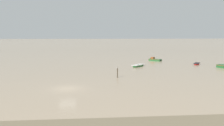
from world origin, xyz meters
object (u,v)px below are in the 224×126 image
object	(u,v)px
mooring_post_near	(117,73)
rowboat_moored_4	(197,64)
rowboat_moored_1	(138,66)
motorboat_moored_1	(153,60)

from	to	relation	value
mooring_post_near	rowboat_moored_4	bearing A→B (deg)	35.65
rowboat_moored_1	rowboat_moored_4	bearing A→B (deg)	-38.00
motorboat_moored_1	mooring_post_near	xyz separation A→B (m)	(-14.42, -27.21, 0.67)
rowboat_moored_4	mooring_post_near	distance (m)	29.60
rowboat_moored_1	rowboat_moored_4	distance (m)	17.19
rowboat_moored_1	mooring_post_near	size ratio (longest dim) A/B	2.02
motorboat_moored_1	rowboat_moored_4	size ratio (longest dim) A/B	1.15
rowboat_moored_1	rowboat_moored_4	size ratio (longest dim) A/B	1.19
rowboat_moored_1	motorboat_moored_1	size ratio (longest dim) A/B	1.03
motorboat_moored_1	rowboat_moored_4	bearing A→B (deg)	178.86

